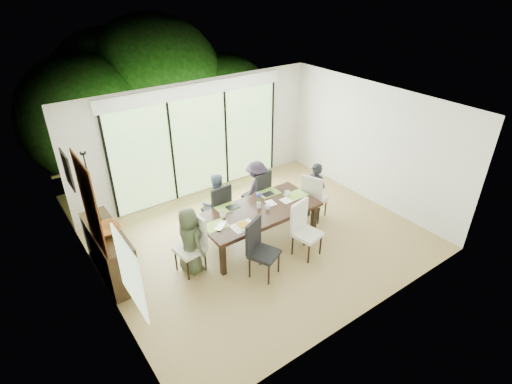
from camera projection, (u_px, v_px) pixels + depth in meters
floor at (263, 240)px, 8.04m from camera, size 6.00×5.00×0.01m
ceiling at (265, 110)px, 6.70m from camera, size 6.00×5.00×0.01m
wall_back at (199, 139)px, 9.15m from camera, size 6.00×0.02×2.70m
wall_front at (370, 249)px, 5.60m from camera, size 6.00×0.02×2.70m
wall_left at (99, 237)px, 5.85m from camera, size 0.02×5.00×2.70m
wall_right at (372, 144)px, 8.90m from camera, size 0.02×5.00×2.70m
glass_doors at (200, 146)px, 9.19m from camera, size 4.20×0.02×2.30m
blinds_header at (196, 90)px, 8.54m from camera, size 4.40×0.06×0.28m
mullion_a at (109, 170)px, 8.12m from camera, size 0.05×0.04×2.30m
mullion_b at (172, 153)px, 8.83m from camera, size 0.05×0.04×2.30m
mullion_c at (226, 139)px, 9.54m from camera, size 0.05×0.04×2.30m
mullion_d at (272, 127)px, 10.25m from camera, size 0.05×0.04×2.30m
side_window at (130, 273)px, 4.95m from camera, size 0.02×0.90×1.00m
deck at (186, 179)px, 10.47m from camera, size 6.00×1.80×0.10m
rail_top at (171, 148)px, 10.74m from camera, size 6.00×0.08×0.06m
foliage_left at (84, 119)px, 10.09m from camera, size 3.20×3.20×3.20m
foliage_mid at (155, 86)px, 11.45m from camera, size 4.00×4.00×4.00m
foliage_right at (224, 101)px, 12.06m from camera, size 2.80×2.80×2.80m
foliage_far at (113, 93)px, 11.53m from camera, size 3.60×3.60×3.60m
table_top at (258, 211)px, 7.67m from camera, size 2.38×1.09×0.06m
table_apron at (258, 215)px, 7.71m from camera, size 2.18×0.89×0.10m
table_leg_fl at (223, 258)px, 7.00m from camera, size 0.09×0.09×0.68m
table_leg_fr at (314, 219)px, 8.09m from camera, size 0.09×0.09×0.68m
table_leg_bl at (199, 235)px, 7.61m from camera, size 0.09×0.09×0.68m
table_leg_br at (287, 201)px, 8.70m from camera, size 0.09×0.09×0.68m
chair_left_end at (189, 246)px, 6.99m from camera, size 0.51×0.51×1.09m
chair_right_end at (315, 196)px, 8.51m from camera, size 0.60×0.60×1.09m
chair_far_left at (216, 207)px, 8.12m from camera, size 0.48×0.48×1.09m
chair_far_right at (256, 192)px, 8.63m from camera, size 0.54×0.54×1.09m
chair_near_left at (264, 250)px, 6.88m from camera, size 0.60×0.60×1.09m
chair_near_right at (308, 230)px, 7.39m from camera, size 0.54×0.54×1.09m
person_left_end at (190, 241)px, 6.95m from camera, size 0.46×0.65×1.28m
person_right_end at (315, 192)px, 8.45m from camera, size 0.51×0.67×1.28m
person_far_left at (216, 203)px, 8.06m from camera, size 0.63×0.42×1.28m
person_far_right at (256, 189)px, 8.57m from camera, size 0.67×0.51×1.28m
placemat_left at (216, 226)px, 7.17m from camera, size 0.44×0.32×0.01m
placemat_right at (296, 195)px, 8.13m from camera, size 0.44×0.32×0.01m
placemat_far_l at (227, 208)px, 7.71m from camera, size 0.44×0.32×0.01m
placemat_far_r at (269, 193)px, 8.21m from camera, size 0.44×0.32×0.01m
placemat_paper at (243, 226)px, 7.16m from camera, size 0.44×0.32×0.01m
tablet_far_l at (233, 207)px, 7.72m from camera, size 0.26×0.18×0.01m
tablet_far_r at (268, 194)px, 8.15m from camera, size 0.24×0.17×0.01m
papers at (288, 200)px, 7.97m from camera, size 0.30×0.22×0.00m
platter_base at (243, 225)px, 7.15m from camera, size 0.26×0.26×0.02m
platter_snacks at (243, 225)px, 7.14m from camera, size 0.20×0.20×0.01m
vase at (259, 205)px, 7.68m from camera, size 0.08×0.08×0.12m
hyacinth_stems at (259, 200)px, 7.62m from camera, size 0.04×0.04×0.16m
hyacinth_blooms at (259, 195)px, 7.58m from camera, size 0.11×0.11×0.11m
laptop at (223, 226)px, 7.14m from camera, size 0.39×0.37×0.03m
cup_a at (223, 216)px, 7.38m from camera, size 0.17×0.17×0.10m
cup_b at (268, 207)px, 7.63m from camera, size 0.11×0.11×0.09m
cup_c at (287, 193)px, 8.10m from camera, size 0.13×0.13×0.10m
book at (267, 204)px, 7.81m from camera, size 0.19×0.24×0.02m
sideboard at (110, 252)px, 6.97m from camera, size 0.46×1.64×0.92m
bowl at (106, 230)px, 6.65m from camera, size 0.49×0.49×0.12m
candlestick_base at (99, 220)px, 6.98m from camera, size 0.10×0.10×0.04m
candlestick_shaft at (91, 188)px, 6.67m from camera, size 0.02×0.02×1.28m
candlestick_pan at (83, 153)px, 6.35m from camera, size 0.10×0.10×0.03m
candle at (82, 150)px, 6.32m from camera, size 0.04×0.04×0.10m
tapestry at (89, 204)px, 5.98m from camera, size 0.02×1.00×1.50m
art_frame at (67, 170)px, 6.87m from camera, size 0.03×0.55×0.65m
art_canvas at (68, 170)px, 6.88m from camera, size 0.01×0.45×0.55m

